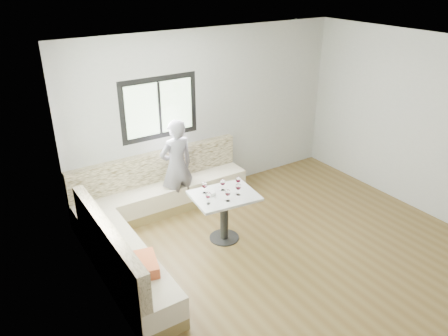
# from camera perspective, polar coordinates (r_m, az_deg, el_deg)

# --- Properties ---
(room) EXTENTS (5.01, 5.01, 2.81)m
(room) POSITION_cam_1_polar(r_m,az_deg,el_deg) (5.56, 10.25, 0.49)
(room) COLOR brown
(room) RESTS_ON ground
(banquette) EXTENTS (2.91, 2.80, 0.95)m
(banquette) POSITION_cam_1_polar(r_m,az_deg,el_deg) (6.50, -9.98, -6.43)
(banquette) COLOR olive
(banquette) RESTS_ON ground
(table) EXTENTS (0.97, 0.79, 0.74)m
(table) POSITION_cam_1_polar(r_m,az_deg,el_deg) (6.26, 0.03, -4.97)
(table) COLOR black
(table) RESTS_ON ground
(person) EXTENTS (0.59, 0.40, 1.56)m
(person) POSITION_cam_1_polar(r_m,az_deg,el_deg) (6.95, -6.20, 0.22)
(person) COLOR slate
(person) RESTS_ON ground
(olive_ramekin) EXTENTS (0.11, 0.11, 0.05)m
(olive_ramekin) POSITION_cam_1_polar(r_m,az_deg,el_deg) (6.16, -1.66, -3.32)
(olive_ramekin) COLOR white
(olive_ramekin) RESTS_ON table
(wine_glass_a) EXTENTS (0.08, 0.08, 0.18)m
(wine_glass_a) POSITION_cam_1_polar(r_m,az_deg,el_deg) (5.89, -2.08, -3.63)
(wine_glass_a) COLOR white
(wine_glass_a) RESTS_ON table
(wine_glass_b) EXTENTS (0.08, 0.08, 0.18)m
(wine_glass_b) POSITION_cam_1_polar(r_m,az_deg,el_deg) (5.95, 0.51, -3.29)
(wine_glass_b) COLOR white
(wine_glass_b) RESTS_ON table
(wine_glass_c) EXTENTS (0.08, 0.08, 0.18)m
(wine_glass_c) POSITION_cam_1_polar(r_m,az_deg,el_deg) (6.11, 1.88, -2.51)
(wine_glass_c) COLOR white
(wine_glass_c) RESTS_ON table
(wine_glass_d) EXTENTS (0.08, 0.08, 0.18)m
(wine_glass_d) POSITION_cam_1_polar(r_m,az_deg,el_deg) (6.23, -0.16, -1.92)
(wine_glass_d) COLOR white
(wine_glass_d) RESTS_ON table
(wine_glass_e) EXTENTS (0.08, 0.08, 0.18)m
(wine_glass_e) POSITION_cam_1_polar(r_m,az_deg,el_deg) (6.31, 1.87, -1.56)
(wine_glass_e) COLOR white
(wine_glass_e) RESTS_ON table
(wine_glass_f) EXTENTS (0.08, 0.08, 0.18)m
(wine_glass_f) POSITION_cam_1_polar(r_m,az_deg,el_deg) (6.16, -2.57, -2.27)
(wine_glass_f) COLOR white
(wine_glass_f) RESTS_ON table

